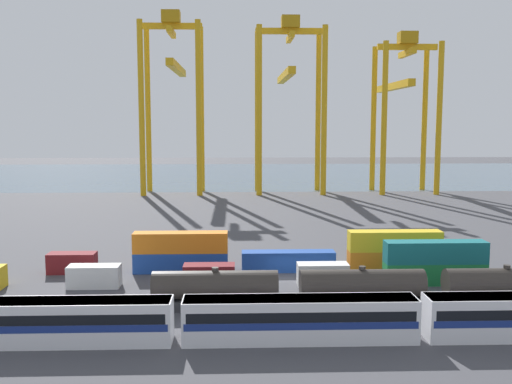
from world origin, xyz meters
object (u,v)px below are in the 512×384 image
(passenger_train, at_px, (300,317))
(shipping_container_7, at_px, (181,262))
(gantry_crane_east, at_px, (403,97))
(gantry_crane_central, at_px, (289,88))
(gantry_crane_west, at_px, (173,85))
(freight_tank_row, at_px, (434,287))
(shipping_container_9, at_px, (288,261))
(shipping_container_1, at_px, (94,276))

(passenger_train, bearing_deg, shipping_container_7, 117.72)
(passenger_train, relative_size, gantry_crane_east, 1.46)
(passenger_train, relative_size, shipping_container_7, 5.27)
(gantry_crane_central, bearing_deg, gantry_crane_east, -0.97)
(gantry_crane_west, bearing_deg, gantry_crane_east, -0.23)
(gantry_crane_west, bearing_deg, freight_tank_row, -69.82)
(passenger_train, relative_size, gantry_crane_central, 1.34)
(shipping_container_9, bearing_deg, passenger_train, -92.73)
(shipping_container_1, distance_m, gantry_crane_west, 98.74)
(gantry_crane_west, xyz_separation_m, gantry_crane_east, (63.56, -0.26, -3.23))
(shipping_container_7, height_order, gantry_crane_west, gantry_crane_west)
(gantry_crane_central, bearing_deg, shipping_container_9, -95.12)
(passenger_train, height_order, gantry_crane_east, gantry_crane_east)
(freight_tank_row, distance_m, gantry_crane_west, 113.18)
(passenger_train, xyz_separation_m, gantry_crane_east, (40.84, 112.01, 24.06))
(freight_tank_row, relative_size, gantry_crane_west, 1.21)
(freight_tank_row, bearing_deg, shipping_container_7, 151.56)
(freight_tank_row, relative_size, shipping_container_9, 4.86)
(gantry_crane_west, bearing_deg, shipping_container_1, -89.74)
(gantry_crane_central, height_order, gantry_crane_east, gantry_crane_central)
(passenger_train, relative_size, gantry_crane_west, 1.31)
(freight_tank_row, relative_size, shipping_container_1, 9.75)
(passenger_train, height_order, gantry_crane_west, gantry_crane_west)
(shipping_container_9, height_order, gantry_crane_central, gantry_crane_central)
(passenger_train, distance_m, gantry_crane_west, 117.75)
(passenger_train, xyz_separation_m, shipping_container_1, (-22.29, 17.62, -0.84))
(gantry_crane_central, bearing_deg, passenger_train, -94.60)
(shipping_container_9, distance_m, gantry_crane_central, 92.72)
(shipping_container_7, height_order, gantry_crane_central, gantry_crane_central)
(shipping_container_1, bearing_deg, shipping_container_9, 15.93)
(passenger_train, distance_m, gantry_crane_east, 121.62)
(gantry_crane_east, bearing_deg, gantry_crane_central, 179.03)
(shipping_container_1, xyz_separation_m, gantry_crane_east, (63.13, 94.39, 24.91))
(shipping_container_9, height_order, gantry_crane_west, gantry_crane_west)
(shipping_container_7, xyz_separation_m, gantry_crane_west, (-9.94, 87.95, 28.14))
(shipping_container_1, height_order, shipping_container_9, same)
(freight_tank_row, bearing_deg, gantry_crane_central, 93.38)
(gantry_crane_east, bearing_deg, shipping_container_7, -121.44)
(freight_tank_row, bearing_deg, shipping_container_1, 167.31)
(freight_tank_row, xyz_separation_m, shipping_container_7, (-27.93, 15.13, -0.76))
(gantry_crane_west, distance_m, gantry_crane_central, 31.79)
(shipping_container_1, bearing_deg, gantry_crane_central, 71.73)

